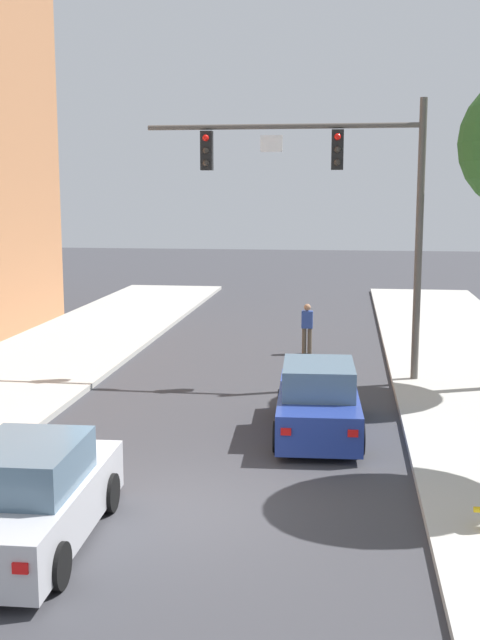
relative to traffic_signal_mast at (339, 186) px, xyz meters
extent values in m
plane|color=#38383D|center=(-2.45, -9.43, -5.38)|extent=(120.00, 120.00, 0.00)
cylinder|color=#514C47|center=(2.15, 0.01, -1.48)|extent=(0.20, 0.20, 7.50)
cylinder|color=#514C47|center=(-1.54, 0.01, 1.57)|extent=(7.37, 0.14, 0.14)
cube|color=black|center=(-0.06, 0.01, 0.94)|extent=(0.32, 0.28, 1.05)
sphere|color=red|center=(-0.06, -0.14, 1.27)|extent=(0.18, 0.18, 0.18)
sphere|color=#2D2823|center=(-0.06, -0.14, 0.94)|extent=(0.18, 0.18, 0.18)
sphere|color=#2D2823|center=(-0.06, -0.14, 0.61)|extent=(0.18, 0.18, 0.18)
cube|color=black|center=(-3.60, 0.01, 0.94)|extent=(0.32, 0.28, 1.05)
sphere|color=red|center=(-3.60, -0.14, 1.27)|extent=(0.18, 0.18, 0.18)
sphere|color=#2D2823|center=(-3.60, -0.14, 0.94)|extent=(0.18, 0.18, 0.18)
sphere|color=#2D2823|center=(-3.60, -0.14, 0.61)|extent=(0.18, 0.18, 0.18)
cube|color=white|center=(-1.83, -0.01, 1.12)|extent=(0.60, 0.03, 0.44)
cube|color=navy|center=(-0.31, -4.94, -4.82)|extent=(1.90, 4.28, 0.80)
cube|color=slate|center=(-0.30, -5.09, -4.10)|extent=(1.59, 2.07, 0.64)
cylinder|color=black|center=(-1.18, -3.67, -5.06)|extent=(0.25, 0.65, 0.64)
cylinder|color=black|center=(0.43, -3.60, -5.06)|extent=(0.25, 0.65, 0.64)
cylinder|color=black|center=(-1.06, -6.28, -5.06)|extent=(0.25, 0.65, 0.64)
cylinder|color=black|center=(0.56, -6.20, -5.06)|extent=(0.25, 0.65, 0.64)
cube|color=red|center=(-0.85, -7.09, -4.70)|extent=(0.20, 0.05, 0.14)
cube|color=red|center=(0.43, -7.02, -4.70)|extent=(0.20, 0.05, 0.14)
cube|color=#B7B7BC|center=(-4.34, -11.00, -4.82)|extent=(1.82, 4.25, 0.80)
cube|color=slate|center=(-4.34, -11.15, -4.10)|extent=(1.56, 2.04, 0.64)
cylinder|color=black|center=(-5.19, -9.72, -5.06)|extent=(0.24, 0.65, 0.64)
cylinder|color=black|center=(-3.57, -9.67, -5.06)|extent=(0.24, 0.65, 0.64)
cylinder|color=black|center=(-3.50, -12.28, -5.06)|extent=(0.24, 0.65, 0.64)
cube|color=red|center=(-3.64, -13.10, -4.70)|extent=(0.20, 0.05, 0.14)
cylinder|color=brown|center=(-1.07, 3.73, -4.96)|extent=(0.14, 0.14, 0.85)
cylinder|color=brown|center=(-0.89, 3.73, -4.96)|extent=(0.14, 0.14, 0.85)
cube|color=#2D4799|center=(-0.98, 3.73, -4.25)|extent=(0.36, 0.22, 0.56)
sphere|color=#9E7051|center=(-0.98, 3.73, -3.85)|extent=(0.22, 0.22, 0.22)
cylinder|color=gold|center=(2.29, -9.92, -4.93)|extent=(0.12, 0.09, 0.09)
camera|label=1|loc=(0.23, -21.74, -0.16)|focal=44.61mm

